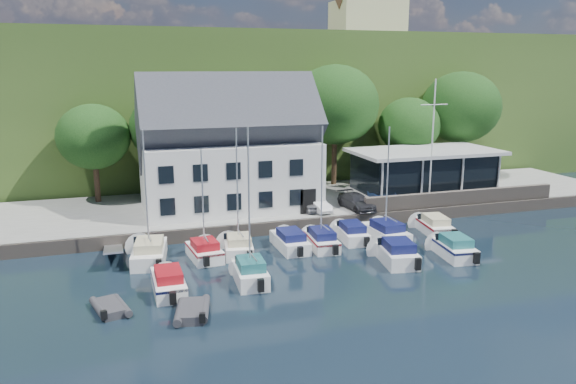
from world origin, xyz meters
name	(u,v)px	position (x,y,z in m)	size (l,w,h in m)	color
ground	(401,278)	(0.00, 0.00, 0.00)	(180.00, 180.00, 0.00)	black
quay	(305,204)	(0.00, 17.50, 0.50)	(60.00, 13.00, 1.00)	gray
quay_face	(332,223)	(0.00, 11.00, 0.50)	(60.00, 0.30, 1.00)	#675D53
hillside	(213,95)	(0.00, 62.00, 8.00)	(160.00, 75.00, 16.00)	#2D471A
field_patch	(249,45)	(8.00, 70.00, 16.15)	(50.00, 30.00, 0.30)	#5B6834
farmhouse	(368,14)	(22.00, 52.00, 20.10)	(10.40, 7.00, 8.20)	beige
harbor_building	(229,156)	(-7.00, 16.50, 5.35)	(14.40, 8.20, 8.70)	silver
club_pavilion	(424,172)	(11.00, 16.00, 3.05)	(13.20, 7.20, 4.10)	black
seawall	(462,197)	(12.00, 11.40, 1.60)	(18.00, 0.50, 1.20)	#675D53
gangway	(114,258)	(-16.50, 9.00, 0.00)	(1.20, 6.00, 1.40)	silver
car_silver	(311,202)	(-0.86, 13.57, 1.62)	(1.47, 3.64, 1.24)	#ADADB2
car_white	(317,204)	(-0.56, 13.02, 1.57)	(1.20, 3.44, 1.13)	silver
car_dgrey	(357,201)	(2.81, 12.68, 1.63)	(1.76, 4.34, 1.26)	#2A2A2E
car_blue	(385,196)	(5.87, 13.57, 1.71)	(1.63, 4.12, 1.41)	navy
flagpole	(432,143)	(9.50, 12.47, 6.26)	(2.53, 0.20, 10.52)	silver
tree_0	(95,153)	(-17.55, 21.89, 5.23)	(6.18, 6.18, 8.45)	black
tree_1	(169,146)	(-11.26, 21.84, 5.64)	(6.79, 6.79, 9.28)	black
tree_2	(245,137)	(-4.27, 22.32, 6.11)	(7.48, 7.48, 10.22)	black
tree_3	(335,125)	(4.83, 22.54, 6.86)	(8.57, 8.57, 11.71)	black
tree_4	(408,140)	(12.44, 21.52, 5.25)	(6.22, 6.22, 8.50)	black
tree_5	(460,125)	(18.44, 21.64, 6.51)	(8.06, 8.06, 11.01)	black
boat_r1_0	(146,193)	(-14.25, 7.72, 4.63)	(2.23, 6.60, 9.26)	white
boat_r1_1	(203,198)	(-10.73, 7.07, 4.14)	(1.97, 5.00, 8.28)	white
boat_r1_2	(237,193)	(-8.38, 7.28, 4.26)	(2.01, 5.17, 8.52)	white
boat_r1_3	(290,239)	(-4.67, 7.40, 0.69)	(1.94, 6.06, 1.38)	white
boat_r1_4	(322,189)	(-2.48, 7.02, 4.20)	(1.83, 5.97, 8.39)	white
boat_r1_5	(351,231)	(0.25, 7.96, 0.68)	(1.85, 5.81, 1.35)	white
boat_r1_6	(387,179)	(2.61, 7.08, 4.59)	(2.16, 6.19, 9.19)	white
boat_r1_7	(434,224)	(7.05, 7.72, 0.70)	(1.88, 5.96, 1.39)	white
boat_r2_0	(168,280)	(-13.60, 2.19, 0.70)	(1.85, 5.89, 1.40)	white
boat_r2_1	(249,206)	(-8.85, 2.10, 4.69)	(1.89, 5.25, 9.38)	white
boat_r2_3	(397,251)	(1.08, 2.55, 0.78)	(2.15, 5.55, 1.57)	white
boat_r2_4	(454,246)	(5.33, 2.50, 0.74)	(1.96, 5.68, 1.48)	white
dinghy_0	(110,306)	(-16.79, 0.37, 0.32)	(1.63, 2.72, 0.63)	#333337
dinghy_1	(192,309)	(-12.77, -1.41, 0.35)	(1.78, 2.97, 0.69)	#333337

